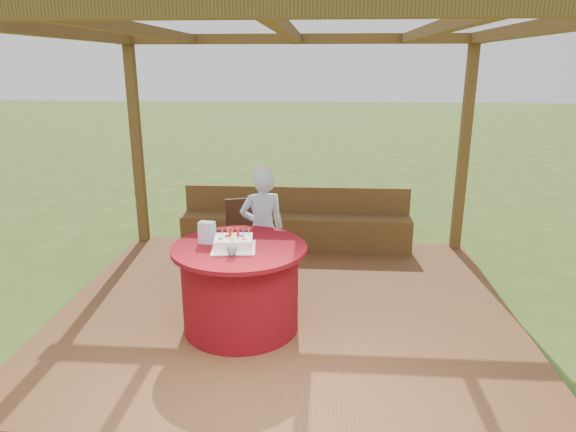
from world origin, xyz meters
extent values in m
plane|color=#39551C|center=(0.00, 0.00, 0.00)|extent=(60.00, 60.00, 0.00)
cube|color=brown|center=(0.00, 0.00, 0.06)|extent=(4.50, 4.00, 0.12)
cube|color=brown|center=(-2.13, 1.88, 1.42)|extent=(0.12, 0.12, 2.60)
cube|color=brown|center=(2.13, 1.88, 1.42)|extent=(0.12, 0.12, 2.60)
cube|color=brown|center=(0.00, -1.88, 2.78)|extent=(4.50, 0.14, 0.12)
cube|color=brown|center=(0.00, 1.88, 2.78)|extent=(4.50, 0.14, 0.12)
cube|color=brown|center=(-2.13, 0.00, 2.78)|extent=(0.14, 4.00, 0.12)
cube|color=brown|center=(2.13, 0.00, 2.78)|extent=(0.14, 4.00, 0.12)
cube|color=brown|center=(-1.30, 0.00, 2.78)|extent=(0.10, 3.70, 0.10)
cube|color=brown|center=(0.00, 0.00, 2.78)|extent=(0.10, 3.70, 0.10)
cube|color=brown|center=(1.30, 0.00, 2.78)|extent=(0.10, 3.70, 0.10)
cube|color=brown|center=(0.00, 1.70, 0.34)|extent=(3.00, 0.42, 0.45)
cube|color=brown|center=(0.00, 1.88, 0.75)|extent=(3.00, 0.06, 0.35)
cylinder|color=maroon|center=(-0.39, -0.46, 0.50)|extent=(1.06, 1.06, 0.76)
cylinder|color=maroon|center=(-0.39, -0.46, 0.90)|extent=(1.22, 1.22, 0.04)
cube|color=#3C1F13|center=(-0.49, 0.70, 0.56)|extent=(0.56, 0.56, 0.05)
cylinder|color=#3C1F13|center=(-0.60, 0.48, 0.34)|extent=(0.04, 0.04, 0.44)
cylinder|color=#3C1F13|center=(-0.26, 0.59, 0.34)|extent=(0.04, 0.04, 0.44)
cylinder|color=#3C1F13|center=(-0.71, 0.81, 0.34)|extent=(0.04, 0.04, 0.44)
cylinder|color=#3C1F13|center=(-0.38, 0.93, 0.34)|extent=(0.04, 0.04, 0.44)
cube|color=#3C1F13|center=(-0.55, 0.89, 0.78)|extent=(0.43, 0.18, 0.45)
imported|color=#ABD6FF|center=(-0.29, 0.47, 0.78)|extent=(0.55, 0.45, 1.32)
sphere|color=white|center=(-0.29, 0.47, 1.38)|extent=(0.21, 0.21, 0.21)
cube|color=white|center=(-0.43, -0.52, 0.93)|extent=(0.42, 0.42, 0.01)
cube|color=white|center=(-0.43, -0.52, 0.98)|extent=(0.36, 0.30, 0.09)
cylinder|color=red|center=(-0.46, -0.48, 1.06)|extent=(0.03, 0.03, 0.08)
cylinder|color=red|center=(-0.39, -0.48, 1.06)|extent=(0.03, 0.03, 0.08)
sphere|color=green|center=(-0.53, -0.58, 1.04)|extent=(0.04, 0.04, 0.04)
sphere|color=yellow|center=(-0.43, -0.59, 1.04)|extent=(0.04, 0.04, 0.04)
sphere|color=orange|center=(-0.33, -0.57, 1.04)|extent=(0.04, 0.04, 0.04)
sphere|color=red|center=(-0.49, -0.50, 1.04)|extent=(0.04, 0.04, 0.04)
sphere|color=blue|center=(-0.36, -0.49, 1.04)|extent=(0.04, 0.04, 0.04)
cube|color=#D388C2|center=(-0.69, -0.40, 1.02)|extent=(0.15, 0.12, 0.20)
imported|color=white|center=(-0.41, -0.73, 0.97)|extent=(0.09, 0.09, 0.08)
camera|label=1|loc=(0.35, -4.75, 2.50)|focal=32.00mm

